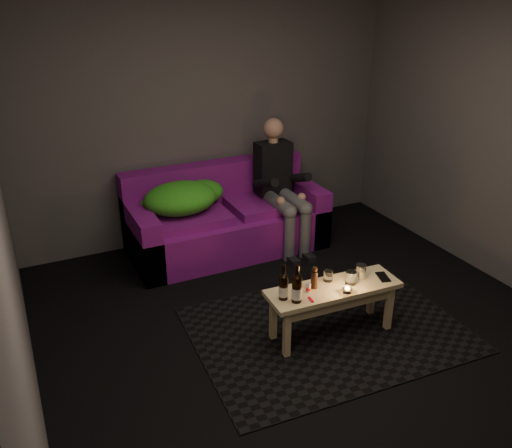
# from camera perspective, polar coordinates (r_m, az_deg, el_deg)

# --- Properties ---
(floor) EXTENTS (4.50, 4.50, 0.00)m
(floor) POSITION_cam_1_polar(r_m,az_deg,el_deg) (4.29, 6.66, -12.21)
(floor) COLOR black
(floor) RESTS_ON ground
(room) EXTENTS (4.50, 4.50, 4.50)m
(room) POSITION_cam_1_polar(r_m,az_deg,el_deg) (3.96, 4.17, 11.12)
(room) COLOR silver
(room) RESTS_ON ground
(rug) EXTENTS (2.15, 1.61, 0.01)m
(rug) POSITION_cam_1_polar(r_m,az_deg,el_deg) (4.42, 7.49, -10.96)
(rug) COLOR black
(rug) RESTS_ON floor
(sofa) EXTENTS (1.95, 0.88, 0.84)m
(sofa) POSITION_cam_1_polar(r_m,az_deg,el_deg) (5.54, -3.27, 0.39)
(sofa) COLOR #7F1181
(sofa) RESTS_ON floor
(green_blanket) EXTENTS (0.86, 0.58, 0.29)m
(green_blanket) POSITION_cam_1_polar(r_m,az_deg,el_deg) (5.27, -7.65, 2.80)
(green_blanket) COLOR #2D901A
(green_blanket) RESTS_ON sofa
(person) EXTENTS (0.35, 0.81, 1.30)m
(person) POSITION_cam_1_polar(r_m,az_deg,el_deg) (5.48, 2.55, 4.33)
(person) COLOR black
(person) RESTS_ON sofa
(coffee_table) EXTENTS (1.06, 0.38, 0.43)m
(coffee_table) POSITION_cam_1_polar(r_m,az_deg,el_deg) (4.20, 8.11, -7.44)
(coffee_table) COLOR #E9C988
(coffee_table) RESTS_ON rug
(beer_bottle_a) EXTENTS (0.07, 0.07, 0.28)m
(beer_bottle_a) POSITION_cam_1_polar(r_m,az_deg,el_deg) (3.92, 2.91, -6.58)
(beer_bottle_a) COLOR black
(beer_bottle_a) RESTS_ON coffee_table
(beer_bottle_b) EXTENTS (0.08, 0.08, 0.30)m
(beer_bottle_b) POSITION_cam_1_polar(r_m,az_deg,el_deg) (3.89, 4.32, -6.76)
(beer_bottle_b) COLOR black
(beer_bottle_b) RESTS_ON coffee_table
(salt_shaker) EXTENTS (0.05, 0.05, 0.08)m
(salt_shaker) POSITION_cam_1_polar(r_m,az_deg,el_deg) (4.05, 5.53, -6.68)
(salt_shaker) COLOR silver
(salt_shaker) RESTS_ON coffee_table
(pepper_mill) EXTENTS (0.06, 0.06, 0.14)m
(pepper_mill) POSITION_cam_1_polar(r_m,az_deg,el_deg) (4.09, 6.14, -5.86)
(pepper_mill) COLOR black
(pepper_mill) RESTS_ON coffee_table
(tumbler_back) EXTENTS (0.08, 0.08, 0.08)m
(tumbler_back) POSITION_cam_1_polar(r_m,az_deg,el_deg) (4.21, 7.60, -5.43)
(tumbler_back) COLOR white
(tumbler_back) RESTS_ON coffee_table
(tealight) EXTENTS (0.07, 0.07, 0.05)m
(tealight) POSITION_cam_1_polar(r_m,az_deg,el_deg) (4.09, 9.58, -6.83)
(tealight) COLOR white
(tealight) RESTS_ON coffee_table
(tumbler_front) EXTENTS (0.09, 0.09, 0.10)m
(tumbler_front) POSITION_cam_1_polar(r_m,az_deg,el_deg) (4.19, 9.97, -5.59)
(tumbler_front) COLOR white
(tumbler_front) RESTS_ON coffee_table
(steel_cup) EXTENTS (0.11, 0.11, 0.11)m
(steel_cup) POSITION_cam_1_polar(r_m,az_deg,el_deg) (4.28, 10.95, -4.93)
(steel_cup) COLOR silver
(steel_cup) RESTS_ON coffee_table
(smartphone) EXTENTS (0.12, 0.17, 0.01)m
(smartphone) POSITION_cam_1_polar(r_m,az_deg,el_deg) (4.35, 13.22, -5.45)
(smartphone) COLOR black
(smartphone) RESTS_ON coffee_table
(red_lighter) EXTENTS (0.02, 0.07, 0.01)m
(red_lighter) POSITION_cam_1_polar(r_m,az_deg,el_deg) (3.97, 5.78, -7.93)
(red_lighter) COLOR red
(red_lighter) RESTS_ON coffee_table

